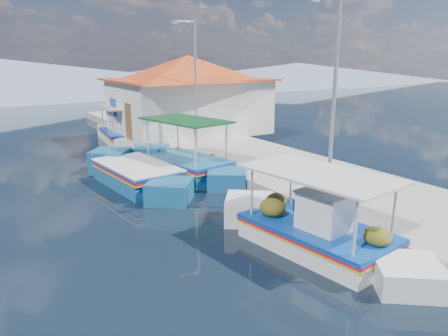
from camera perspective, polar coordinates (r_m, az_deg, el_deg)
ground at (r=10.00m, az=2.55°, el=-13.70°), size 160.00×160.00×0.00m
quay at (r=17.73m, az=7.62°, el=-0.23°), size 5.00×44.00×0.50m
bollards at (r=15.83m, az=3.44°, el=-0.43°), size 0.20×17.20×0.30m
main_caique at (r=11.15m, az=12.09°, el=-8.46°), size 2.58×6.78×2.25m
caique_green_canopy at (r=17.77m, az=-5.16°, el=0.33°), size 3.01×6.78×2.59m
caique_blue_hull at (r=16.64m, az=-11.66°, el=-1.09°), size 2.51×6.95×1.24m
caique_far at (r=25.44m, az=-13.67°, el=4.38°), size 2.33×6.53×2.30m
harbor_building at (r=25.00m, az=-4.83°, el=10.00°), size 10.49×10.49×4.40m
lamp_post_near at (r=13.29m, az=14.37°, el=10.30°), size 1.21×0.14×6.00m
lamp_post_far at (r=20.61m, az=-4.09°, el=12.06°), size 1.21×0.14×6.00m
mountain_ridge at (r=64.38m, az=-21.45°, el=11.16°), size 171.40×96.00×5.50m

